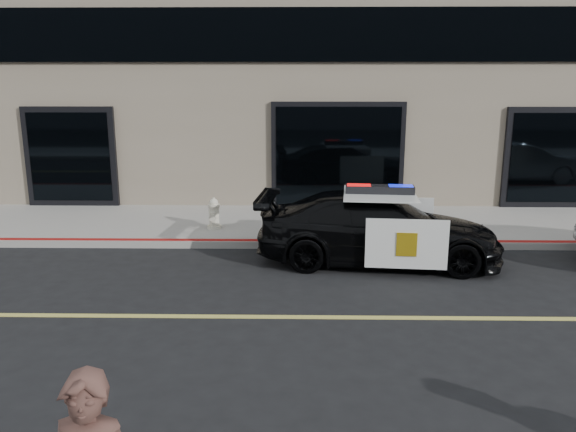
{
  "coord_description": "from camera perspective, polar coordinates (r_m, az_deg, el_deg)",
  "views": [
    {
      "loc": [
        -2.04,
        -7.63,
        3.33
      ],
      "look_at": [
        -2.21,
        2.2,
        1.0
      ],
      "focal_mm": 35.0,
      "sensor_mm": 36.0,
      "label": 1
    }
  ],
  "objects": [
    {
      "name": "police_car",
      "position": [
        10.73,
        9.16,
        -1.22
      ],
      "size": [
        2.68,
        4.88,
        1.49
      ],
      "color": "black",
      "rests_on": "ground"
    },
    {
      "name": "sidewalk_n",
      "position": [
        13.44,
        9.7,
        -0.87
      ],
      "size": [
        60.0,
        3.5,
        0.15
      ],
      "primitive_type": "cube",
      "color": "gray",
      "rests_on": "ground"
    },
    {
      "name": "fire_hydrant",
      "position": [
        12.64,
        -7.53,
        0.19
      ],
      "size": [
        0.32,
        0.44,
        0.7
      ],
      "color": "beige",
      "rests_on": "sidewalk_n"
    },
    {
      "name": "ground",
      "position": [
        8.57,
        14.92,
        -10.01
      ],
      "size": [
        120.0,
        120.0,
        0.0
      ],
      "primitive_type": "plane",
      "color": "black",
      "rests_on": "ground"
    }
  ]
}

